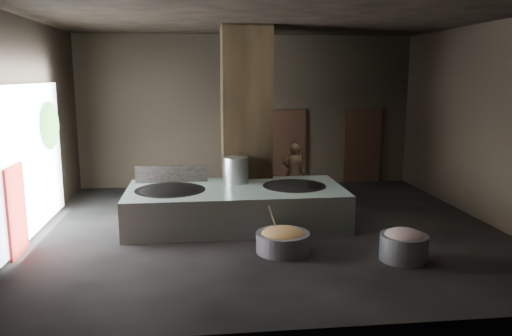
{
  "coord_description": "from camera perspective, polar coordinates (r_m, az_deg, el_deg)",
  "views": [
    {
      "loc": [
        -1.5,
        -10.5,
        3.32
      ],
      "look_at": [
        -0.21,
        0.56,
        1.25
      ],
      "focal_mm": 35.0,
      "sensor_mm": 36.0,
      "label": 1
    }
  ],
  "objects": [
    {
      "name": "splash_guard",
      "position": [
        11.89,
        -9.62,
        -0.72
      ],
      "size": [
        1.68,
        0.07,
        0.42
      ],
      "primitive_type": "cube",
      "rotation": [
        0.0,
        0.0,
        0.0
      ],
      "color": "black",
      "rests_on": "hearth_platform"
    },
    {
      "name": "floor",
      "position": [
        11.13,
        1.4,
        -7.09
      ],
      "size": [
        10.0,
        9.0,
        0.1
      ],
      "primitive_type": "cube",
      "color": "black",
      "rests_on": "ground"
    },
    {
      "name": "doorway_near_glow",
      "position": [
        15.44,
        2.39,
        2.07
      ],
      "size": [
        0.76,
        0.04,
        1.8
      ],
      "primitive_type": "cube",
      "color": "#8C6647",
      "rests_on": "ground"
    },
    {
      "name": "left_wall",
      "position": [
        11.14,
        -25.29,
        4.01
      ],
      "size": [
        0.1,
        9.0,
        4.5
      ],
      "primitive_type": "cube",
      "color": "black",
      "rests_on": "ground"
    },
    {
      "name": "right_wall",
      "position": [
        12.42,
        25.26,
        4.59
      ],
      "size": [
        0.1,
        9.0,
        4.5
      ],
      "primitive_type": "cube",
      "color": "black",
      "rests_on": "ground"
    },
    {
      "name": "stock_pot",
      "position": [
        11.69,
        -2.32,
        -0.28
      ],
      "size": [
        0.59,
        0.59,
        0.63
      ],
      "primitive_type": "cylinder",
      "color": "#BABDC2",
      "rests_on": "hearth_platform"
    },
    {
      "name": "doorway_near",
      "position": [
        15.36,
        3.52,
        2.2
      ],
      "size": [
        1.18,
        0.08,
        2.38
      ],
      "primitive_type": "cube",
      "color": "black",
      "rests_on": "ground"
    },
    {
      "name": "front_wall",
      "position": [
        6.23,
        7.37,
        0.57
      ],
      "size": [
        10.0,
        0.1,
        4.5
      ],
      "primitive_type": "cube",
      "color": "black",
      "rests_on": "ground"
    },
    {
      "name": "meat_basin",
      "position": [
        9.58,
        16.51,
        -8.68
      ],
      "size": [
        1.09,
        1.09,
        0.47
      ],
      "primitive_type": "cylinder",
      "rotation": [
        0.0,
        0.0,
        0.31
      ],
      "color": "gray",
      "rests_on": "ground"
    },
    {
      "name": "doorway_far",
      "position": [
        15.95,
        12.04,
        2.3
      ],
      "size": [
        1.18,
        0.08,
        2.38
      ],
      "primitive_type": "cube",
      "color": "black",
      "rests_on": "ground"
    },
    {
      "name": "hearth_platform",
      "position": [
        11.31,
        -2.33,
        -4.34
      ],
      "size": [
        4.84,
        2.32,
        0.84
      ],
      "primitive_type": "cube",
      "rotation": [
        0.0,
        0.0,
        0.0
      ],
      "color": "#A8BAAA",
      "rests_on": "ground"
    },
    {
      "name": "ceiling",
      "position": [
        10.68,
        1.51,
        17.14
      ],
      "size": [
        10.0,
        9.0,
        0.1
      ],
      "primitive_type": "cube",
      "color": "black",
      "rests_on": "back_wall"
    },
    {
      "name": "left_opening",
      "position": [
        11.37,
        -24.25,
        0.9
      ],
      "size": [
        0.04,
        4.2,
        3.1
      ],
      "primitive_type": "cube",
      "color": "white",
      "rests_on": "ground"
    },
    {
      "name": "wok_left_rim",
      "position": [
        11.15,
        -9.79,
        -2.58
      ],
      "size": [
        1.55,
        1.55,
        0.05
      ],
      "primitive_type": "cylinder",
      "color": "black",
      "rests_on": "hearth_platform"
    },
    {
      "name": "wok_right",
      "position": [
        11.45,
        4.39,
        -2.47
      ],
      "size": [
        1.42,
        1.42,
        0.4
      ],
      "primitive_type": "ellipsoid",
      "color": "black",
      "rests_on": "hearth_platform"
    },
    {
      "name": "veg_basin",
      "position": [
        9.62,
        3.09,
        -8.47
      ],
      "size": [
        1.27,
        1.27,
        0.38
      ],
      "primitive_type": "cylinder",
      "rotation": [
        0.0,
        0.0,
        -0.28
      ],
      "color": "gray",
      "rests_on": "ground"
    },
    {
      "name": "cook",
      "position": [
        13.28,
        4.3,
        -0.49
      ],
      "size": [
        0.59,
        0.4,
        1.58
      ],
      "primitive_type": "imported",
      "rotation": [
        0.0,
        0.0,
        3.1
      ],
      "color": "#9C794F",
      "rests_on": "ground"
    },
    {
      "name": "ladle",
      "position": [
        9.63,
        2.07,
        -6.19
      ],
      "size": [
        0.29,
        0.33,
        0.73
      ],
      "primitive_type": "cylinder",
      "rotation": [
        0.49,
        0.0,
        -0.72
      ],
      "color": "#BABDC2",
      "rests_on": "veg_basin"
    },
    {
      "name": "pillar",
      "position": [
        12.51,
        -1.15,
        5.62
      ],
      "size": [
        1.2,
        1.2,
        4.5
      ],
      "primitive_type": "cube",
      "color": "black",
      "rests_on": "ground"
    },
    {
      "name": "back_wall",
      "position": [
        15.16,
        -0.99,
        6.48
      ],
      "size": [
        10.0,
        0.1,
        4.5
      ],
      "primitive_type": "cube",
      "color": "black",
      "rests_on": "ground"
    },
    {
      "name": "wok_left",
      "position": [
        11.17,
        -9.78,
        -2.93
      ],
      "size": [
        1.52,
        1.52,
        0.42
      ],
      "primitive_type": "ellipsoid",
      "color": "black",
      "rests_on": "hearth_platform"
    },
    {
      "name": "doorway_far_glow",
      "position": [
        15.96,
        11.57,
        2.14
      ],
      "size": [
        0.79,
        0.04,
        1.86
      ],
      "primitive_type": "cube",
      "color": "#8C6647",
      "rests_on": "ground"
    },
    {
      "name": "wok_right_rim",
      "position": [
        11.44,
        4.4,
        -2.13
      ],
      "size": [
        1.45,
        1.45,
        0.05
      ],
      "primitive_type": "cylinder",
      "color": "black",
      "rests_on": "hearth_platform"
    },
    {
      "name": "pavilion_sliver",
      "position": [
        10.29,
        -25.7,
        -4.42
      ],
      "size": [
        0.05,
        0.9,
        1.7
      ],
      "primitive_type": "cube",
      "color": "maroon",
      "rests_on": "ground"
    },
    {
      "name": "platform_cap",
      "position": [
        11.21,
        -2.35,
        -2.39
      ],
      "size": [
        4.73,
        2.27,
        0.03
      ],
      "primitive_type": "cube",
      "color": "black",
      "rests_on": "hearth_platform"
    },
    {
      "name": "veg_fill",
      "position": [
        9.57,
        3.1,
        -7.56
      ],
      "size": [
        0.84,
        0.84,
        0.26
      ],
      "primitive_type": "ellipsoid",
      "color": "#A4A550",
      "rests_on": "veg_basin"
    },
    {
      "name": "tree_silhouette",
      "position": [
        12.32,
        -22.5,
        4.52
      ],
      "size": [
        0.28,
        1.1,
        1.1
      ],
      "primitive_type": "ellipsoid",
      "color": "#194714",
      "rests_on": "left_opening"
    },
    {
      "name": "meat_fill",
      "position": [
        9.52,
        16.58,
        -7.47
      ],
      "size": [
        0.72,
        0.72,
        0.27
      ],
      "primitive_type": "ellipsoid",
      "color": "#A96B65",
      "rests_on": "meat_basin"
    }
  ]
}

